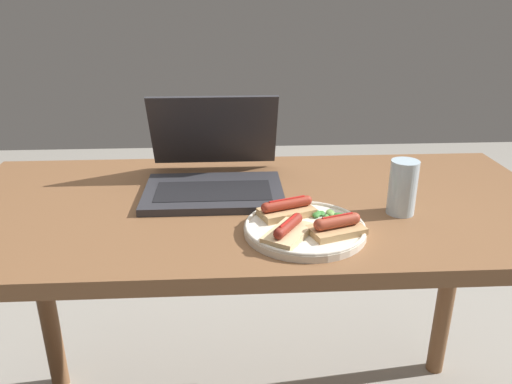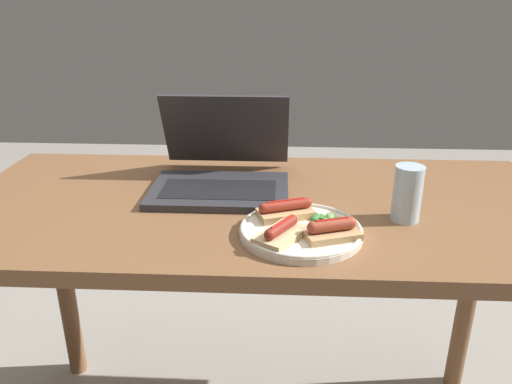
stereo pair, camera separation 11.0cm
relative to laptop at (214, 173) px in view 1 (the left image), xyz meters
The scene contains 8 objects.
desk 0.19m from the laptop, 41.22° to the right, with size 1.46×0.68×0.78m.
laptop is the anchor object (origin of this frame).
plate 0.33m from the laptop, 53.46° to the right, with size 0.26×0.26×0.02m.
sausage_toast_left 0.26m from the laptop, 51.55° to the right, with size 0.13×0.10×0.04m.
sausage_toast_middle 0.39m from the laptop, 49.55° to the right, with size 0.12×0.10×0.04m.
sausage_toast_right 0.34m from the laptop, 63.46° to the right, with size 0.12×0.13×0.04m.
salad_pile 0.33m from the laptop, 40.81° to the right, with size 0.08×0.06×0.01m.
drinking_glass 0.46m from the laptop, 22.26° to the right, with size 0.06×0.06×0.13m.
Camera 1 is at (-0.06, -1.10, 1.25)m, focal length 35.00 mm.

